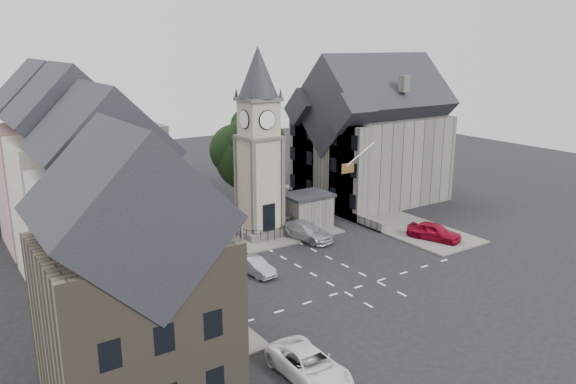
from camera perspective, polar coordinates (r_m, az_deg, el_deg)
ground at (r=43.93m, az=2.61°, el=-7.09°), size 120.00×120.00×0.00m
pavement_west at (r=43.60m, az=-15.75°, el=-7.74°), size 6.00×30.00×0.14m
pavement_east at (r=56.95m, az=7.53°, el=-1.93°), size 6.00×26.00×0.14m
central_island at (r=50.88m, az=-1.40°, el=-3.85°), size 10.00×8.00×0.16m
road_markings at (r=40.02m, az=7.37°, el=-9.48°), size 20.00×8.00×0.01m
clock_tower at (r=48.10m, az=-2.97°, el=4.93°), size 4.86×4.86×16.25m
stone_shelter at (r=51.81m, az=1.96°, el=-1.81°), size 4.30×3.30×3.08m
town_tree at (r=53.55m, az=-3.90°, el=4.69°), size 7.20×7.20×10.80m
warning_sign_post at (r=45.89m, az=-4.64°, el=-3.45°), size 0.70×0.19×2.85m
terrace_pink at (r=50.40m, az=-23.17°, el=2.41°), size 8.10×7.60×12.80m
terrace_cream at (r=42.74m, az=-21.03°, el=0.56°), size 8.10×7.60×12.80m
terrace_tudor at (r=35.33m, az=-17.92°, el=-2.72°), size 8.10×7.60×12.00m
building_sw_stone at (r=27.13m, az=-15.34°, el=-9.81°), size 8.60×7.60×10.40m
backdrop_west at (r=63.11m, az=-22.00°, el=2.45°), size 20.00×10.00×8.00m
east_building at (r=60.05m, az=8.42°, el=4.99°), size 14.40×11.40×12.60m
east_boundary_wall at (r=56.58m, az=4.08°, el=-1.55°), size 0.40×16.00×0.90m
flagpole at (r=49.80m, az=7.38°, el=3.86°), size 3.68×0.10×2.74m
car_west_blue at (r=37.20m, az=-7.94°, el=-10.36°), size 4.09×3.26×1.31m
car_west_silver at (r=41.86m, az=-13.60°, el=-7.67°), size 4.21×1.98×1.33m
car_west_grey at (r=42.53m, az=-13.99°, el=-7.24°), size 5.70×5.05×1.46m
car_island_silver at (r=41.53m, az=-3.38°, el=-7.53°), size 1.77×3.83×1.22m
car_island_east at (r=48.45m, az=1.83°, el=-3.99°), size 3.23×5.57×1.52m
car_east_red at (r=49.82m, az=14.62°, el=-3.91°), size 3.32×4.95×1.57m
van_sw_white at (r=29.61m, az=2.16°, el=-17.16°), size 2.46×5.28×1.46m
pedestrian at (r=55.38m, az=8.17°, el=-1.66°), size 0.68×0.67×1.58m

